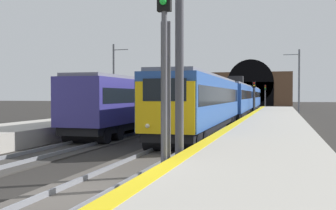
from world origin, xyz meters
The scene contains 13 objects.
ground_plane centered at (0.00, 0.00, 0.00)m, with size 320.00×320.00×0.00m, color #282623.
platform_right centered at (0.00, -4.36, 0.45)m, with size 112.00×4.60×0.90m, color #ADA89E.
platform_right_edge_strip centered at (0.00, -2.31, 0.91)m, with size 112.00×0.50×0.01m, color yellow.
track_main_line centered at (0.00, 0.00, 0.04)m, with size 160.00×2.93×0.21m.
train_main_approaching centered at (37.20, 0.00, 2.25)m, with size 59.64×3.10×4.83m.
train_adjacent_platform centered at (29.06, 5.08, 2.20)m, with size 39.42×2.90×4.74m.
railway_signal_near centered at (1.53, -1.91, 3.61)m, with size 0.39×0.38×6.04m.
railway_signal_mid centered at (39.79, -1.91, 2.56)m, with size 0.39×0.38×4.29m.
railway_signal_far centered at (73.43, -1.91, 2.89)m, with size 0.39×0.38×4.73m.
overhead_signal_gantry centered at (3.43, 2.54, 5.69)m, with size 0.70×9.09×7.53m.
tunnel_portal centered at (96.79, 2.54, 4.31)m, with size 3.02×20.40×11.70m.
catenary_mast_near centered at (42.19, -7.03, 4.18)m, with size 0.22×1.97×8.16m.
catenary_mast_far centered at (30.91, 12.12, 4.12)m, with size 0.22×1.75×8.06m.
Camera 1 is at (-9.46, -5.07, 2.66)m, focal length 43.81 mm.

